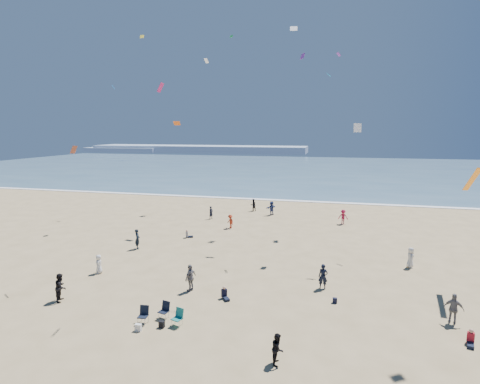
# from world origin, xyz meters

# --- Properties ---
(ocean) EXTENTS (220.00, 100.00, 0.06)m
(ocean) POSITION_xyz_m (0.00, 95.00, 0.03)
(ocean) COLOR #476B84
(ocean) RESTS_ON ground
(surf_line) EXTENTS (220.00, 1.20, 0.08)m
(surf_line) POSITION_xyz_m (0.00, 45.00, 0.04)
(surf_line) COLOR white
(surf_line) RESTS_ON ground
(headland_far) EXTENTS (110.00, 20.00, 3.20)m
(headland_far) POSITION_xyz_m (-60.00, 170.00, 1.60)
(headland_far) COLOR #7A8EA8
(headland_far) RESTS_ON ground
(headland_near) EXTENTS (40.00, 14.00, 2.00)m
(headland_near) POSITION_xyz_m (-100.00, 165.00, 1.00)
(headland_near) COLOR #7A8EA8
(headland_near) RESTS_ON ground
(standing_flyers) EXTENTS (27.11, 39.28, 1.89)m
(standing_flyers) POSITION_xyz_m (2.03, 18.28, 0.85)
(standing_flyers) COLOR navy
(standing_flyers) RESTS_ON ground
(seated_group) EXTENTS (22.44, 28.13, 0.84)m
(seated_group) POSITION_xyz_m (2.81, 5.70, 0.42)
(seated_group) COLOR white
(seated_group) RESTS_ON ground
(chair_cluster) EXTENTS (2.71, 1.49, 1.00)m
(chair_cluster) POSITION_xyz_m (-2.04, 5.49, 0.50)
(chair_cluster) COLOR black
(chair_cluster) RESTS_ON ground
(white_tote) EXTENTS (0.35, 0.20, 0.40)m
(white_tote) POSITION_xyz_m (-2.88, 4.37, 0.20)
(white_tote) COLOR silver
(white_tote) RESTS_ON ground
(black_backpack) EXTENTS (0.30, 0.22, 0.38)m
(black_backpack) POSITION_xyz_m (-1.78, 5.02, 0.19)
(black_backpack) COLOR black
(black_backpack) RESTS_ON ground
(navy_bag) EXTENTS (0.28, 0.18, 0.34)m
(navy_bag) POSITION_xyz_m (7.65, 10.46, 0.17)
(navy_bag) COLOR black
(navy_bag) RESTS_ON ground
(kites_aloft) EXTENTS (44.05, 41.46, 28.86)m
(kites_aloft) POSITION_xyz_m (9.22, 13.87, 13.87)
(kites_aloft) COLOR #107EE6
(kites_aloft) RESTS_ON ground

